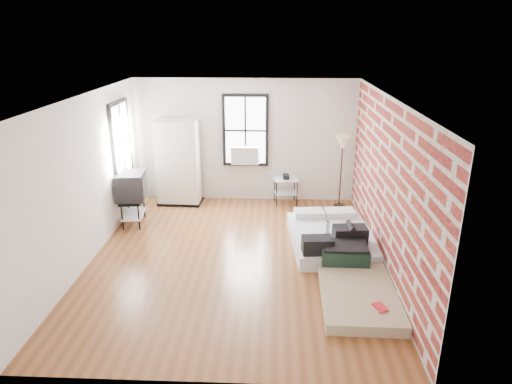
{
  "coord_description": "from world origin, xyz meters",
  "views": [
    {
      "loc": [
        0.68,
        -7.14,
        3.81
      ],
      "look_at": [
        0.35,
        0.3,
        1.14
      ],
      "focal_mm": 32.0,
      "sensor_mm": 36.0,
      "label": 1
    }
  ],
  "objects_px": {
    "wardrobe": "(178,163)",
    "tv_stand": "(131,188)",
    "mattress_bare": "(354,280)",
    "side_table": "(286,184)",
    "floor_lamp": "(343,146)",
    "mattress_main": "(332,237)"
  },
  "relations": [
    {
      "from": "mattress_main",
      "to": "wardrobe",
      "type": "height_order",
      "value": "wardrobe"
    },
    {
      "from": "side_table",
      "to": "floor_lamp",
      "type": "height_order",
      "value": "floor_lamp"
    },
    {
      "from": "mattress_bare",
      "to": "side_table",
      "type": "height_order",
      "value": "side_table"
    },
    {
      "from": "mattress_bare",
      "to": "floor_lamp",
      "type": "bearing_deg",
      "value": 87.54
    },
    {
      "from": "tv_stand",
      "to": "mattress_bare",
      "type": "bearing_deg",
      "value": -35.66
    },
    {
      "from": "wardrobe",
      "to": "side_table",
      "type": "relative_size",
      "value": 2.75
    },
    {
      "from": "mattress_main",
      "to": "wardrobe",
      "type": "distance_m",
      "value": 3.94
    },
    {
      "from": "wardrobe",
      "to": "side_table",
      "type": "distance_m",
      "value": 2.48
    },
    {
      "from": "wardrobe",
      "to": "side_table",
      "type": "height_order",
      "value": "wardrobe"
    },
    {
      "from": "mattress_bare",
      "to": "floor_lamp",
      "type": "xyz_separation_m",
      "value": [
        0.22,
        3.53,
        1.25
      ]
    },
    {
      "from": "wardrobe",
      "to": "tv_stand",
      "type": "distance_m",
      "value": 1.43
    },
    {
      "from": "tv_stand",
      "to": "wardrobe",
      "type": "bearing_deg",
      "value": 53.38
    },
    {
      "from": "mattress_bare",
      "to": "wardrobe",
      "type": "distance_m",
      "value": 5.0
    },
    {
      "from": "side_table",
      "to": "floor_lamp",
      "type": "relative_size",
      "value": 0.43
    },
    {
      "from": "wardrobe",
      "to": "side_table",
      "type": "xyz_separation_m",
      "value": [
        2.43,
        0.07,
        -0.49
      ]
    },
    {
      "from": "mattress_main",
      "to": "side_table",
      "type": "bearing_deg",
      "value": 105.87
    },
    {
      "from": "mattress_bare",
      "to": "side_table",
      "type": "bearing_deg",
      "value": 106.63
    },
    {
      "from": "mattress_bare",
      "to": "side_table",
      "type": "relative_size",
      "value": 3.0
    },
    {
      "from": "mattress_bare",
      "to": "wardrobe",
      "type": "relative_size",
      "value": 1.09
    },
    {
      "from": "side_table",
      "to": "tv_stand",
      "type": "relative_size",
      "value": 0.64
    },
    {
      "from": "mattress_main",
      "to": "wardrobe",
      "type": "relative_size",
      "value": 1.09
    },
    {
      "from": "floor_lamp",
      "to": "tv_stand",
      "type": "bearing_deg",
      "value": -164.3
    }
  ]
}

